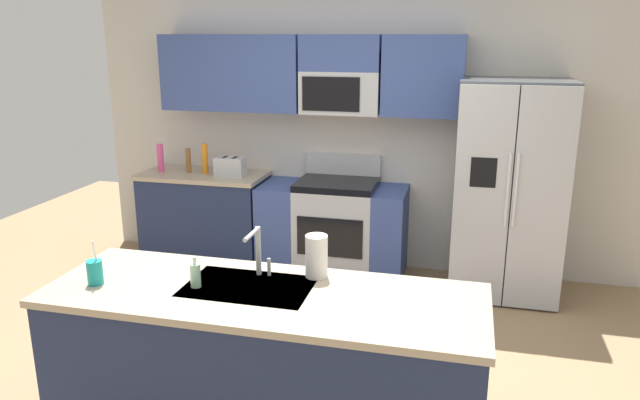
% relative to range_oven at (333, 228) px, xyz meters
% --- Properties ---
extents(ground_plane, '(9.00, 9.00, 0.00)m').
position_rel_range_oven_xyz_m(ground_plane, '(0.17, -1.80, -0.44)').
color(ground_plane, '#997A56').
rests_on(ground_plane, ground).
extents(kitchen_wall_unit, '(5.20, 0.43, 2.60)m').
position_rel_range_oven_xyz_m(kitchen_wall_unit, '(0.03, 0.28, 1.03)').
color(kitchen_wall_unit, beige).
rests_on(kitchen_wall_unit, ground).
extents(back_counter, '(1.21, 0.63, 0.90)m').
position_rel_range_oven_xyz_m(back_counter, '(-1.29, -0.00, 0.01)').
color(back_counter, '#1E2A4D').
rests_on(back_counter, ground).
extents(range_oven, '(1.36, 0.61, 1.10)m').
position_rel_range_oven_xyz_m(range_oven, '(0.00, 0.00, 0.00)').
color(range_oven, '#B7BABF').
rests_on(range_oven, ground).
extents(refrigerator, '(0.90, 0.76, 1.85)m').
position_rel_range_oven_xyz_m(refrigerator, '(1.54, -0.07, 0.48)').
color(refrigerator, '#4C4F54').
rests_on(refrigerator, ground).
extents(island_counter, '(2.33, 0.81, 0.90)m').
position_rel_range_oven_xyz_m(island_counter, '(0.19, -2.49, 0.01)').
color(island_counter, '#1E2A4D').
rests_on(island_counter, ground).
extents(toaster, '(0.28, 0.16, 0.18)m').
position_rel_range_oven_xyz_m(toaster, '(-0.99, -0.05, 0.55)').
color(toaster, '#B7BABF').
rests_on(toaster, back_counter).
extents(pepper_mill, '(0.05, 0.05, 0.23)m').
position_rel_range_oven_xyz_m(pepper_mill, '(-1.44, -0.00, 0.57)').
color(pepper_mill, brown).
rests_on(pepper_mill, back_counter).
extents(bottle_orange, '(0.06, 0.06, 0.29)m').
position_rel_range_oven_xyz_m(bottle_orange, '(-1.27, -0.01, 0.60)').
color(bottle_orange, orange).
rests_on(bottle_orange, back_counter).
extents(bottle_pink, '(0.06, 0.06, 0.27)m').
position_rel_range_oven_xyz_m(bottle_pink, '(-1.72, -0.04, 0.59)').
color(bottle_pink, '#EA4C93').
rests_on(bottle_pink, back_counter).
extents(sink_faucet, '(0.08, 0.21, 0.28)m').
position_rel_range_oven_xyz_m(sink_faucet, '(0.09, -2.30, 0.62)').
color(sink_faucet, '#B7BABF').
rests_on(sink_faucet, island_counter).
extents(drink_cup_teal, '(0.08, 0.08, 0.25)m').
position_rel_range_oven_xyz_m(drink_cup_teal, '(-0.72, -2.62, 0.53)').
color(drink_cup_teal, teal).
rests_on(drink_cup_teal, island_counter).
extents(soap_dispenser, '(0.06, 0.06, 0.17)m').
position_rel_range_oven_xyz_m(soap_dispenser, '(-0.18, -2.52, 0.53)').
color(soap_dispenser, '#A5D8B2').
rests_on(soap_dispenser, island_counter).
extents(paper_towel_roll, '(0.12, 0.12, 0.24)m').
position_rel_range_oven_xyz_m(paper_towel_roll, '(0.41, -2.22, 0.58)').
color(paper_towel_roll, white).
rests_on(paper_towel_roll, island_counter).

